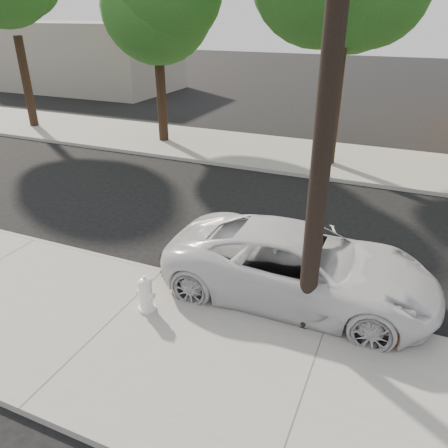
{
  "coord_description": "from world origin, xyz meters",
  "views": [
    {
      "loc": [
        4.86,
        -9.69,
        5.73
      ],
      "look_at": [
        1.03,
        -0.8,
        1.0
      ],
      "focal_mm": 35.0,
      "sensor_mm": 36.0,
      "label": 1
    }
  ],
  "objects_px": {
    "utility_pole": "(329,86)",
    "fire_hydrant": "(146,295)",
    "police_cruiser": "(300,265)",
    "traffic_cone": "(399,326)"
  },
  "relations": [
    {
      "from": "police_cruiser",
      "to": "traffic_cone",
      "type": "bearing_deg",
      "value": -112.7
    },
    {
      "from": "fire_hydrant",
      "to": "traffic_cone",
      "type": "bearing_deg",
      "value": 13.52
    },
    {
      "from": "police_cruiser",
      "to": "fire_hydrant",
      "type": "distance_m",
      "value": 3.32
    },
    {
      "from": "police_cruiser",
      "to": "utility_pole",
      "type": "bearing_deg",
      "value": -159.21
    },
    {
      "from": "police_cruiser",
      "to": "fire_hydrant",
      "type": "relative_size",
      "value": 7.63
    },
    {
      "from": "utility_pole",
      "to": "police_cruiser",
      "type": "relative_size",
      "value": 1.55
    },
    {
      "from": "utility_pole",
      "to": "fire_hydrant",
      "type": "bearing_deg",
      "value": -164.89
    },
    {
      "from": "traffic_cone",
      "to": "fire_hydrant",
      "type": "bearing_deg",
      "value": -167.77
    },
    {
      "from": "utility_pole",
      "to": "fire_hydrant",
      "type": "distance_m",
      "value": 5.29
    },
    {
      "from": "utility_pole",
      "to": "fire_hydrant",
      "type": "height_order",
      "value": "utility_pole"
    }
  ]
}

